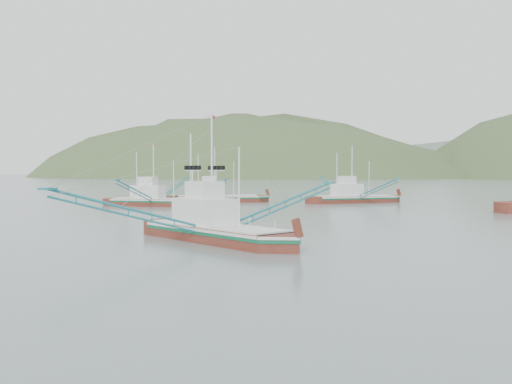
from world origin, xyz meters
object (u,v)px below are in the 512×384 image
at_px(bg_boat_extra, 217,190).
at_px(bg_boat_far, 354,190).
at_px(bg_boat_left, 156,195).
at_px(main_boat, 215,213).

bearing_deg(bg_boat_extra, bg_boat_far, -13.04).
bearing_deg(bg_boat_left, bg_boat_extra, 64.56).
bearing_deg(bg_boat_extra, bg_boat_left, -139.16).
xyz_separation_m(bg_boat_left, bg_boat_far, (22.49, 19.19, 0.43)).
distance_m(bg_boat_left, bg_boat_far, 29.57).
xyz_separation_m(main_boat, bg_boat_left, (-26.02, 30.47, -0.37)).
relative_size(bg_boat_left, bg_boat_far, 1.18).
distance_m(bg_boat_far, bg_boat_extra, 20.75).
height_order(main_boat, bg_boat_extra, main_boat).
height_order(main_boat, bg_boat_left, main_boat).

